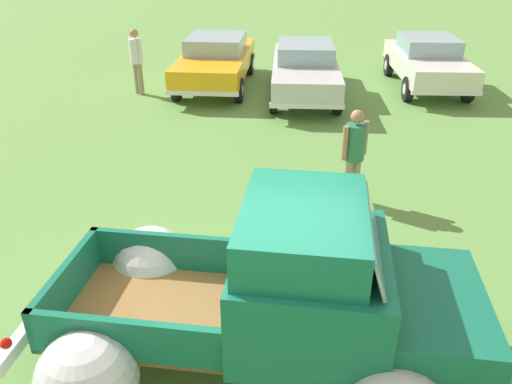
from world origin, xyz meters
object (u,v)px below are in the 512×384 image
at_px(show_car_2, 427,61).
at_px(spectator_1, 136,57).
at_px(vintage_pickup_truck, 284,305).
at_px(show_car_0, 216,59).
at_px(show_car_1, 305,68).
at_px(spectator_0, 354,151).

height_order(show_car_2, spectator_1, spectator_1).
distance_m(vintage_pickup_truck, show_car_0, 10.92).
xyz_separation_m(vintage_pickup_truck, spectator_1, (-4.11, 9.78, 0.27)).
distance_m(show_car_1, spectator_1, 4.64).
distance_m(vintage_pickup_truck, show_car_1, 9.88).
distance_m(vintage_pickup_truck, spectator_0, 3.84).
bearing_deg(show_car_1, spectator_1, -88.72).
bearing_deg(vintage_pickup_truck, spectator_0, 77.94).
relative_size(vintage_pickup_truck, show_car_2, 1.11).
bearing_deg(vintage_pickup_truck, spectator_1, 117.79).
xyz_separation_m(vintage_pickup_truck, spectator_0, (1.13, 3.67, 0.17)).
bearing_deg(show_car_2, spectator_0, -22.81).
xyz_separation_m(show_car_1, spectator_1, (-4.63, -0.09, 0.24)).
height_order(show_car_0, spectator_1, spectator_1).
xyz_separation_m(vintage_pickup_truck, show_car_1, (0.52, 9.86, 0.03)).
height_order(vintage_pickup_truck, spectator_0, vintage_pickup_truck).
distance_m(show_car_1, spectator_0, 6.22).
bearing_deg(spectator_0, show_car_1, -30.61).
height_order(show_car_0, show_car_1, same).
bearing_deg(show_car_0, vintage_pickup_truck, 12.77).
xyz_separation_m(show_car_0, show_car_1, (2.56, -0.86, -0.00)).
relative_size(vintage_pickup_truck, spectator_0, 2.92).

